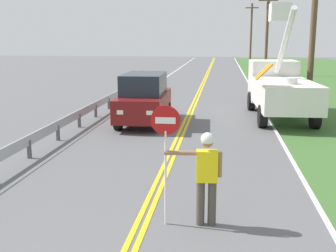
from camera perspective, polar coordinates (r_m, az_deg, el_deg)
name	(u,v)px	position (r m, az deg, el deg)	size (l,w,h in m)	color
centerline_yellow_left	(193,103)	(23.58, 3.33, 3.04)	(0.11, 110.00, 0.01)	yellow
centerline_yellow_right	(196,103)	(23.57, 3.77, 3.03)	(0.11, 110.00, 0.01)	yellow
edge_line_right	(261,105)	(23.62, 12.30, 2.81)	(0.12, 110.00, 0.01)	silver
edge_line_left	(130,102)	(24.07, -5.05, 3.20)	(0.12, 110.00, 0.01)	silver
flagger_worker	(206,173)	(8.12, 5.13, -6.25)	(1.08, 0.27, 1.83)	#474238
stop_sign_paddle	(166,138)	(7.94, -0.33, -1.66)	(0.56, 0.04, 2.33)	silver
utility_bucket_truck	(279,86)	(20.06, 14.64, 5.19)	(2.67, 6.89, 5.09)	white
oncoming_suv_nearest	(144,98)	(17.93, -3.20, 3.72)	(2.02, 4.65, 2.10)	maroon
utility_pole_near	(313,24)	(21.51, 18.87, 12.74)	(1.80, 0.28, 7.97)	brown
utility_pole_mid	(267,33)	(42.69, 13.09, 12.01)	(1.80, 0.28, 7.64)	brown
utility_pole_far	(251,32)	(62.77, 11.05, 12.19)	(1.80, 0.28, 8.28)	brown
guardrail_left_shoulder	(102,102)	(20.75, -8.76, 3.18)	(0.10, 32.00, 0.71)	#9EA0A3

